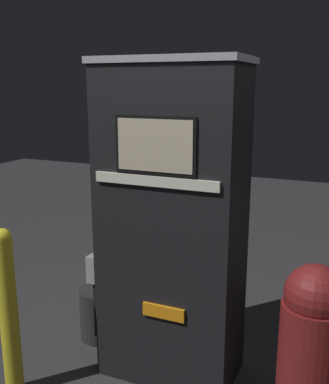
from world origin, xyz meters
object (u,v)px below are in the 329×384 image
Objects in this scene: squeegee_bucket at (100,313)px; gas_pump at (172,225)px; safety_bollard at (8,310)px; trash_bin at (311,346)px.

gas_pump is at bearing -13.31° from squeegee_bucket.
squeegee_bucket is at bearing 77.65° from safety_bollard.
safety_bollard is (-0.83, -0.62, -0.47)m from gas_pump.
safety_bollard reaches higher than squeegee_bucket.
safety_bollard is at bearing -143.18° from gas_pump.
safety_bollard reaches higher than trash_bin.
trash_bin is at bearing 14.52° from safety_bollard.
squeegee_bucket is (-1.57, 0.33, -0.30)m from trash_bin.
squeegee_bucket is (0.17, 0.78, -0.37)m from safety_bollard.
trash_bin is (1.74, 0.45, -0.07)m from safety_bollard.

